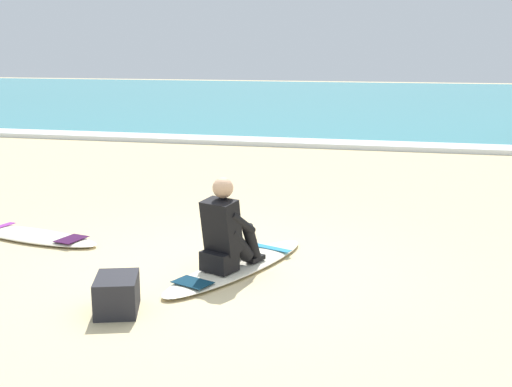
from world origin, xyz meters
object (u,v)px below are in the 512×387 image
at_px(surfer_seated, 227,233).
at_px(surfboard_spare_near, 32,235).
at_px(surfboard_main, 238,266).
at_px(beach_bag, 117,294).

distance_m(surfer_seated, surfboard_spare_near, 2.79).
bearing_deg(surfer_seated, surfboard_main, 68.80).
xyz_separation_m(surfboard_spare_near, beach_bag, (2.01, -1.85, 0.12)).
bearing_deg(surfboard_main, beach_bag, -118.64).
bearing_deg(beach_bag, surfboard_spare_near, 137.38).
xyz_separation_m(surfboard_main, surfboard_spare_near, (-2.75, 0.51, 0.00)).
distance_m(surfboard_spare_near, beach_bag, 2.74).
bearing_deg(beach_bag, surfboard_main, 61.36).
distance_m(surfboard_main, surfboard_spare_near, 2.79).
bearing_deg(surfboard_spare_near, surfboard_main, -10.62).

